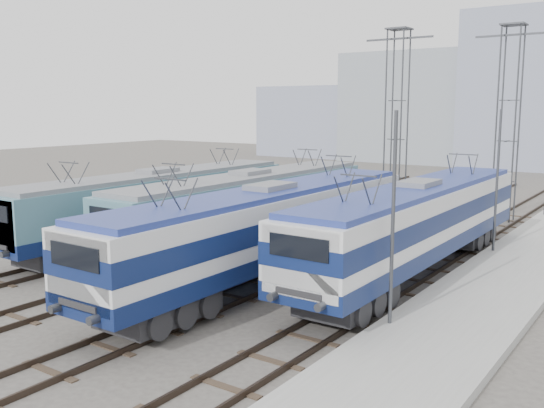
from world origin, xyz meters
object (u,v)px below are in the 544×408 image
(catenary_tower_west, at_px, (396,114))
(mast_front, at_px, (393,224))
(locomotive_far_left, at_px, (156,200))
(locomotive_far_right, at_px, (416,220))
(catenary_tower_east, at_px, (508,114))
(locomotive_center_left, at_px, (248,203))
(locomotive_center_right, at_px, (268,225))
(mast_mid, at_px, (497,184))

(catenary_tower_west, bearing_deg, mast_front, -66.73)
(locomotive_far_left, relative_size, locomotive_far_right, 0.97)
(locomotive_far_right, height_order, catenary_tower_east, catenary_tower_east)
(locomotive_far_right, relative_size, catenary_tower_east, 1.57)
(catenary_tower_west, bearing_deg, locomotive_far_right, -63.05)
(catenary_tower_east, relative_size, mast_front, 1.71)
(locomotive_center_left, bearing_deg, locomotive_far_right, -1.04)
(locomotive_far_left, height_order, mast_front, mast_front)
(locomotive_center_right, distance_m, mast_mid, 11.67)
(mast_front, height_order, mast_mid, same)
(locomotive_far_left, xyz_separation_m, locomotive_far_right, (13.50, 1.83, 0.13))
(catenary_tower_east, bearing_deg, locomotive_center_right, -102.15)
(mast_mid, bearing_deg, locomotive_center_right, -123.12)
(catenary_tower_east, xyz_separation_m, mast_mid, (2.10, -10.00, -3.14))
(locomotive_center_right, height_order, locomotive_far_right, locomotive_center_right)
(mast_front, relative_size, mast_mid, 1.00)
(locomotive_far_right, relative_size, mast_front, 2.69)
(mast_mid, bearing_deg, catenary_tower_east, 101.86)
(locomotive_far_left, xyz_separation_m, catenary_tower_east, (13.25, 17.11, 4.37))
(locomotive_far_left, height_order, locomotive_center_left, locomotive_center_left)
(locomotive_far_right, relative_size, mast_mid, 2.69)
(locomotive_center_left, xyz_separation_m, locomotive_center_right, (4.50, -4.62, 0.12))
(locomotive_far_right, height_order, mast_front, mast_front)
(catenary_tower_west, bearing_deg, locomotive_center_left, -99.74)
(locomotive_far_left, distance_m, locomotive_center_left, 4.92)
(locomotive_far_right, relative_size, catenary_tower_west, 1.57)
(locomotive_far_left, xyz_separation_m, catenary_tower_west, (6.75, 15.11, 4.37))
(mast_mid, bearing_deg, catenary_tower_west, 137.07)
(catenary_tower_east, bearing_deg, mast_front, -84.55)
(locomotive_far_left, xyz_separation_m, locomotive_center_right, (9.00, -2.62, 0.13))
(locomotive_center_left, distance_m, catenary_tower_east, 18.00)
(locomotive_far_right, xyz_separation_m, catenary_tower_east, (-0.25, 15.28, 4.24))
(mast_front, bearing_deg, mast_mid, 90.00)
(mast_front, bearing_deg, locomotive_center_right, 160.35)
(mast_front, bearing_deg, locomotive_far_right, 105.39)
(locomotive_far_right, height_order, mast_mid, mast_mid)
(locomotive_center_right, xyz_separation_m, locomotive_far_right, (4.50, 4.45, -0.00))
(locomotive_center_right, bearing_deg, locomotive_center_left, 134.26)
(locomotive_far_left, relative_size, catenary_tower_west, 1.52)
(locomotive_center_left, bearing_deg, mast_mid, 25.24)
(locomotive_center_left, relative_size, locomotive_far_right, 0.97)
(catenary_tower_east, bearing_deg, locomotive_far_left, -127.75)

